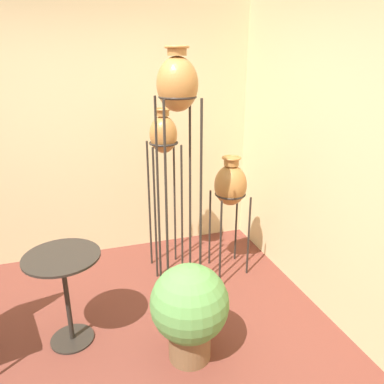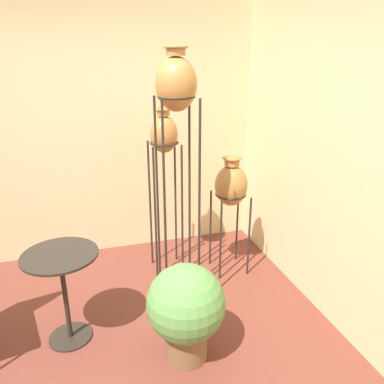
% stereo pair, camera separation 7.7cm
% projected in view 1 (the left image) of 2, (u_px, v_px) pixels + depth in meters
% --- Properties ---
extents(wall_back, '(7.81, 0.06, 2.70)m').
position_uv_depth(wall_back, '(70.00, 132.00, 3.74)').
color(wall_back, beige).
rests_on(wall_back, ground_plane).
extents(wall_right, '(0.06, 7.81, 2.70)m').
position_uv_depth(wall_right, '(368.00, 166.00, 2.57)').
color(wall_right, beige).
rests_on(wall_right, ground_plane).
extents(vase_stand_tall, '(0.31, 0.31, 2.13)m').
position_uv_depth(vase_stand_tall, '(178.00, 93.00, 2.73)').
color(vase_stand_tall, '#28231E').
rests_on(vase_stand_tall, ground_plane).
extents(vase_stand_medium, '(0.28, 0.28, 1.63)m').
position_uv_depth(vase_stand_medium, '(164.00, 140.00, 3.42)').
color(vase_stand_medium, '#28231E').
rests_on(vase_stand_medium, ground_plane).
extents(vase_stand_short, '(0.31, 0.31, 1.18)m').
position_uv_depth(vase_stand_short, '(230.00, 186.00, 3.56)').
color(vase_stand_short, '#28231E').
rests_on(vase_stand_short, ground_plane).
extents(side_table, '(0.54, 0.54, 0.74)m').
position_uv_depth(side_table, '(65.00, 280.00, 2.71)').
color(side_table, '#28231E').
rests_on(side_table, ground_plane).
extents(potted_plant, '(0.55, 0.55, 0.73)m').
position_uv_depth(potted_plant, '(190.00, 308.00, 2.59)').
color(potted_plant, brown).
rests_on(potted_plant, ground_plane).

